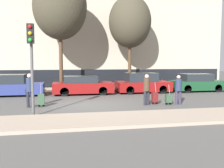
{
  "coord_description": "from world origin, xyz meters",
  "views": [
    {
      "loc": [
        -1.24,
        -13.23,
        2.35
      ],
      "look_at": [
        1.64,
        1.8,
        0.95
      ],
      "focal_mm": 40.0,
      "sensor_mm": 36.0,
      "label": 1
    }
  ],
  "objects_px": {
    "trolley_right": "(168,99)",
    "traffic_light": "(31,51)",
    "trolley_center": "(155,97)",
    "pedestrian_right": "(178,88)",
    "parked_car_3": "(197,83)",
    "bare_tree_down_street": "(130,22)",
    "parked_bicycle": "(88,84)",
    "parked_car_2": "(142,83)",
    "bare_tree_near_crossing": "(60,7)",
    "pedestrian_center": "(147,88)",
    "pedestrian_left": "(30,88)",
    "parked_car_1": "(82,86)",
    "parked_car_0": "(8,86)",
    "trolley_left": "(41,99)"
  },
  "relations": [
    {
      "from": "parked_car_0",
      "to": "traffic_light",
      "type": "bearing_deg",
      "value": -70.91
    },
    {
      "from": "pedestrian_left",
      "to": "trolley_right",
      "type": "distance_m",
      "value": 7.31
    },
    {
      "from": "parked_car_1",
      "to": "trolley_right",
      "type": "distance_m",
      "value": 6.74
    },
    {
      "from": "parked_bicycle",
      "to": "parked_car_1",
      "type": "bearing_deg",
      "value": -104.23
    },
    {
      "from": "parked_car_0",
      "to": "parked_bicycle",
      "type": "distance_m",
      "value": 6.0
    },
    {
      "from": "trolley_center",
      "to": "pedestrian_right",
      "type": "distance_m",
      "value": 1.37
    },
    {
      "from": "bare_tree_near_crossing",
      "to": "bare_tree_down_street",
      "type": "relative_size",
      "value": 1.15
    },
    {
      "from": "parked_car_1",
      "to": "pedestrian_right",
      "type": "height_order",
      "value": "pedestrian_right"
    },
    {
      "from": "trolley_left",
      "to": "bare_tree_near_crossing",
      "type": "bearing_deg",
      "value": 81.21
    },
    {
      "from": "pedestrian_center",
      "to": "parked_car_2",
      "type": "bearing_deg",
      "value": -122.29
    },
    {
      "from": "pedestrian_left",
      "to": "traffic_light",
      "type": "bearing_deg",
      "value": 96.1
    },
    {
      "from": "trolley_right",
      "to": "traffic_light",
      "type": "bearing_deg",
      "value": -166.3
    },
    {
      "from": "bare_tree_near_crossing",
      "to": "parked_car_0",
      "type": "bearing_deg",
      "value": -155.6
    },
    {
      "from": "parked_car_1",
      "to": "trolley_right",
      "type": "relative_size",
      "value": 3.82
    },
    {
      "from": "pedestrian_right",
      "to": "traffic_light",
      "type": "relative_size",
      "value": 0.41
    },
    {
      "from": "parked_car_3",
      "to": "pedestrian_center",
      "type": "height_order",
      "value": "pedestrian_center"
    },
    {
      "from": "traffic_light",
      "to": "parked_car_1",
      "type": "bearing_deg",
      "value": 69.39
    },
    {
      "from": "trolley_left",
      "to": "parked_bicycle",
      "type": "bearing_deg",
      "value": 66.2
    },
    {
      "from": "trolley_center",
      "to": "bare_tree_down_street",
      "type": "bearing_deg",
      "value": 85.96
    },
    {
      "from": "pedestrian_right",
      "to": "bare_tree_near_crossing",
      "type": "xyz_separation_m",
      "value": [
        -6.3,
        6.89,
        5.49
      ]
    },
    {
      "from": "parked_bicycle",
      "to": "bare_tree_near_crossing",
      "type": "height_order",
      "value": "bare_tree_near_crossing"
    },
    {
      "from": "parked_car_3",
      "to": "bare_tree_near_crossing",
      "type": "relative_size",
      "value": 0.46
    },
    {
      "from": "trolley_left",
      "to": "traffic_light",
      "type": "height_order",
      "value": "traffic_light"
    },
    {
      "from": "trolley_right",
      "to": "traffic_light",
      "type": "relative_size",
      "value": 0.28
    },
    {
      "from": "traffic_light",
      "to": "bare_tree_down_street",
      "type": "xyz_separation_m",
      "value": [
        6.7,
        9.3,
        2.8
      ]
    },
    {
      "from": "parked_car_3",
      "to": "bare_tree_down_street",
      "type": "relative_size",
      "value": 0.53
    },
    {
      "from": "parked_car_3",
      "to": "pedestrian_left",
      "type": "bearing_deg",
      "value": -158.53
    },
    {
      "from": "parked_car_3",
      "to": "trolley_left",
      "type": "height_order",
      "value": "parked_car_3"
    },
    {
      "from": "pedestrian_left",
      "to": "parked_bicycle",
      "type": "height_order",
      "value": "pedestrian_left"
    },
    {
      "from": "trolley_center",
      "to": "pedestrian_right",
      "type": "relative_size",
      "value": 0.74
    },
    {
      "from": "parked_car_0",
      "to": "trolley_left",
      "type": "bearing_deg",
      "value": -61.18
    },
    {
      "from": "parked_car_0",
      "to": "parked_car_2",
      "type": "bearing_deg",
      "value": 0.05
    },
    {
      "from": "pedestrian_left",
      "to": "bare_tree_near_crossing",
      "type": "distance_m",
      "value": 8.4
    },
    {
      "from": "trolley_center",
      "to": "traffic_light",
      "type": "height_order",
      "value": "traffic_light"
    },
    {
      "from": "pedestrian_right",
      "to": "trolley_center",
      "type": "bearing_deg",
      "value": 169.23
    },
    {
      "from": "parked_car_0",
      "to": "pedestrian_center",
      "type": "distance_m",
      "value": 9.56
    },
    {
      "from": "trolley_center",
      "to": "pedestrian_center",
      "type": "bearing_deg",
      "value": -163.11
    },
    {
      "from": "bare_tree_down_street",
      "to": "pedestrian_left",
      "type": "bearing_deg",
      "value": -135.32
    },
    {
      "from": "traffic_light",
      "to": "bare_tree_near_crossing",
      "type": "height_order",
      "value": "bare_tree_near_crossing"
    },
    {
      "from": "trolley_right",
      "to": "traffic_light",
      "type": "height_order",
      "value": "traffic_light"
    },
    {
      "from": "parked_car_1",
      "to": "trolley_right",
      "type": "height_order",
      "value": "parked_car_1"
    },
    {
      "from": "parked_car_3",
      "to": "bare_tree_near_crossing",
      "type": "distance_m",
      "value": 12.0
    },
    {
      "from": "parked_car_0",
      "to": "trolley_left",
      "type": "relative_size",
      "value": 3.77
    },
    {
      "from": "parked_bicycle",
      "to": "parked_car_2",
      "type": "bearing_deg",
      "value": -29.64
    },
    {
      "from": "parked_car_1",
      "to": "trolley_center",
      "type": "distance_m",
      "value": 6.11
    },
    {
      "from": "pedestrian_center",
      "to": "parked_bicycle",
      "type": "distance_m",
      "value": 7.8
    },
    {
      "from": "pedestrian_center",
      "to": "bare_tree_down_street",
      "type": "xyz_separation_m",
      "value": [
        1.05,
        7.51,
        4.63
      ]
    },
    {
      "from": "parked_car_3",
      "to": "bare_tree_down_street",
      "type": "bearing_deg",
      "value": 154.14
    },
    {
      "from": "trolley_left",
      "to": "pedestrian_right",
      "type": "height_order",
      "value": "pedestrian_right"
    },
    {
      "from": "parked_car_2",
      "to": "pedestrian_right",
      "type": "xyz_separation_m",
      "value": [
        0.33,
        -5.31,
        0.22
      ]
    }
  ]
}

